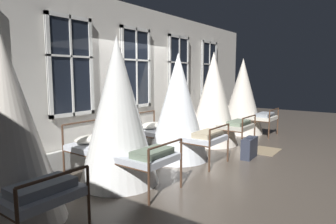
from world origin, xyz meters
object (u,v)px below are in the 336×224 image
(cot_second, at_px, (118,113))
(suitcase_dark, at_px, (249,148))
(cot_third, at_px, (178,108))
(cot_first, at_px, (5,131))
(cot_fifth, at_px, (242,97))
(cot_fourth, at_px, (213,99))

(cot_second, bearing_deg, suitcase_dark, -114.82)
(cot_third, bearing_deg, cot_second, 90.26)
(cot_first, height_order, cot_fifth, cot_first)
(cot_third, relative_size, suitcase_dark, 3.93)
(cot_fifth, relative_size, suitcase_dark, 3.99)
(cot_first, bearing_deg, suitcase_dark, -106.69)
(cot_first, distance_m, cot_third, 3.50)
(cot_first, bearing_deg, cot_fourth, -90.46)
(cot_fifth, bearing_deg, suitcase_dark, 116.36)
(cot_third, distance_m, cot_fourth, 1.67)
(cot_fourth, relative_size, cot_fifth, 1.04)
(cot_third, bearing_deg, suitcase_dark, -143.15)
(cot_second, bearing_deg, cot_first, 87.48)
(cot_third, relative_size, cot_fourth, 0.94)
(cot_first, relative_size, cot_second, 0.97)
(cot_fourth, bearing_deg, suitcase_dark, 150.33)
(suitcase_dark, bearing_deg, cot_fifth, 22.37)
(cot_first, relative_size, suitcase_dark, 4.10)
(cot_first, relative_size, cot_fourth, 0.98)
(cot_fourth, distance_m, cot_fifth, 1.83)
(cot_fourth, xyz_separation_m, cot_fifth, (1.83, -0.05, -0.05))
(cot_second, xyz_separation_m, cot_fourth, (3.41, 0.05, -0.02))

